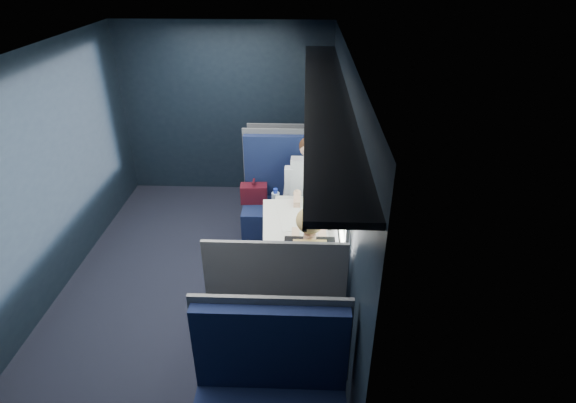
{
  "coord_description": "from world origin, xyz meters",
  "views": [
    {
      "loc": [
        1.04,
        -3.7,
        3.02
      ],
      "look_at": [
        0.9,
        0.0,
        0.95
      ],
      "focal_mm": 28.0,
      "sensor_mm": 36.0,
      "label": 1
    }
  ],
  "objects_px": {
    "laptop": "(324,214)",
    "table": "(302,227)",
    "seat_bay_near": "(285,204)",
    "bottle_small": "(332,202)",
    "seat_bay_far": "(278,308)",
    "cup": "(323,200)",
    "man": "(308,189)",
    "seat_row_front": "(289,172)",
    "woman": "(309,267)"
  },
  "relations": [
    {
      "from": "seat_bay_far",
      "to": "woman",
      "type": "distance_m",
      "value": 0.43
    },
    {
      "from": "bottle_small",
      "to": "cup",
      "type": "relative_size",
      "value": 2.24
    },
    {
      "from": "table",
      "to": "seat_bay_near",
      "type": "bearing_deg",
      "value": 102.6
    },
    {
      "from": "seat_bay_far",
      "to": "woman",
      "type": "relative_size",
      "value": 0.95
    },
    {
      "from": "seat_row_front",
      "to": "man",
      "type": "xyz_separation_m",
      "value": [
        0.25,
        -1.1,
        0.31
      ]
    },
    {
      "from": "laptop",
      "to": "cup",
      "type": "distance_m",
      "value": 0.32
    },
    {
      "from": "seat_row_front",
      "to": "seat_bay_far",
      "type": "bearing_deg",
      "value": -90.0
    },
    {
      "from": "laptop",
      "to": "cup",
      "type": "bearing_deg",
      "value": 89.79
    },
    {
      "from": "seat_row_front",
      "to": "cup",
      "type": "relative_size",
      "value": 12.71
    },
    {
      "from": "seat_bay_far",
      "to": "bottle_small",
      "type": "relative_size",
      "value": 6.15
    },
    {
      "from": "seat_bay_near",
      "to": "man",
      "type": "xyz_separation_m",
      "value": [
        0.26,
        -0.18,
        0.3
      ]
    },
    {
      "from": "cup",
      "to": "laptop",
      "type": "bearing_deg",
      "value": -90.21
    },
    {
      "from": "man",
      "to": "bottle_small",
      "type": "distance_m",
      "value": 0.54
    },
    {
      "from": "seat_bay_far",
      "to": "seat_row_front",
      "type": "bearing_deg",
      "value": 90.0
    },
    {
      "from": "bottle_small",
      "to": "cup",
      "type": "height_order",
      "value": "bottle_small"
    },
    {
      "from": "seat_row_front",
      "to": "cup",
      "type": "bearing_deg",
      "value": -74.84
    },
    {
      "from": "man",
      "to": "woman",
      "type": "bearing_deg",
      "value": -90.0
    },
    {
      "from": "seat_row_front",
      "to": "laptop",
      "type": "xyz_separation_m",
      "value": [
        0.4,
        -1.78,
        0.4
      ]
    },
    {
      "from": "table",
      "to": "cup",
      "type": "bearing_deg",
      "value": 57.33
    },
    {
      "from": "seat_bay_far",
      "to": "laptop",
      "type": "height_order",
      "value": "seat_bay_far"
    },
    {
      "from": "table",
      "to": "seat_bay_near",
      "type": "distance_m",
      "value": 0.93
    },
    {
      "from": "seat_row_front",
      "to": "bottle_small",
      "type": "height_order",
      "value": "seat_row_front"
    },
    {
      "from": "seat_bay_near",
      "to": "seat_bay_far",
      "type": "distance_m",
      "value": 1.75
    },
    {
      "from": "man",
      "to": "laptop",
      "type": "xyz_separation_m",
      "value": [
        0.15,
        -0.69,
        0.09
      ]
    },
    {
      "from": "seat_row_front",
      "to": "woman",
      "type": "xyz_separation_m",
      "value": [
        0.25,
        -2.5,
        0.32
      ]
    },
    {
      "from": "man",
      "to": "bottle_small",
      "type": "relative_size",
      "value": 6.46
    },
    {
      "from": "seat_bay_near",
      "to": "table",
      "type": "bearing_deg",
      "value": -77.4
    },
    {
      "from": "seat_bay_far",
      "to": "laptop",
      "type": "relative_size",
      "value": 3.54
    },
    {
      "from": "laptop",
      "to": "bottle_small",
      "type": "xyz_separation_m",
      "value": [
        0.08,
        0.22,
        0.02
      ]
    },
    {
      "from": "man",
      "to": "woman",
      "type": "height_order",
      "value": "same"
    },
    {
      "from": "laptop",
      "to": "table",
      "type": "bearing_deg",
      "value": -176.48
    },
    {
      "from": "seat_bay_far",
      "to": "seat_row_front",
      "type": "xyz_separation_m",
      "value": [
        0.0,
        2.67,
        -0.0
      ]
    },
    {
      "from": "woman",
      "to": "table",
      "type": "bearing_deg",
      "value": 95.45
    },
    {
      "from": "seat_bay_far",
      "to": "bottle_small",
      "type": "xyz_separation_m",
      "value": [
        0.48,
        1.1,
        0.42
      ]
    },
    {
      "from": "table",
      "to": "woman",
      "type": "xyz_separation_m",
      "value": [
        0.07,
        -0.71,
        0.06
      ]
    },
    {
      "from": "laptop",
      "to": "cup",
      "type": "relative_size",
      "value": 3.9
    },
    {
      "from": "table",
      "to": "seat_bay_far",
      "type": "bearing_deg",
      "value": -101.78
    },
    {
      "from": "seat_bay_far",
      "to": "seat_row_front",
      "type": "height_order",
      "value": "seat_bay_far"
    },
    {
      "from": "man",
      "to": "woman",
      "type": "relative_size",
      "value": 1.0
    },
    {
      "from": "seat_bay_near",
      "to": "seat_row_front",
      "type": "bearing_deg",
      "value": 89.21
    },
    {
      "from": "man",
      "to": "laptop",
      "type": "relative_size",
      "value": 3.71
    },
    {
      "from": "laptop",
      "to": "cup",
      "type": "height_order",
      "value": "laptop"
    },
    {
      "from": "man",
      "to": "seat_bay_near",
      "type": "bearing_deg",
      "value": 146.34
    },
    {
      "from": "woman",
      "to": "laptop",
      "type": "height_order",
      "value": "woman"
    },
    {
      "from": "seat_bay_near",
      "to": "bottle_small",
      "type": "height_order",
      "value": "seat_bay_near"
    },
    {
      "from": "seat_row_front",
      "to": "bottle_small",
      "type": "bearing_deg",
      "value": -72.98
    },
    {
      "from": "seat_bay_far",
      "to": "seat_row_front",
      "type": "distance_m",
      "value": 2.67
    },
    {
      "from": "table",
      "to": "bottle_small",
      "type": "xyz_separation_m",
      "value": [
        0.3,
        0.23,
        0.17
      ]
    },
    {
      "from": "seat_bay_far",
      "to": "woman",
      "type": "xyz_separation_m",
      "value": [
        0.25,
        0.17,
        0.31
      ]
    },
    {
      "from": "laptop",
      "to": "seat_row_front",
      "type": "bearing_deg",
      "value": 102.49
    }
  ]
}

